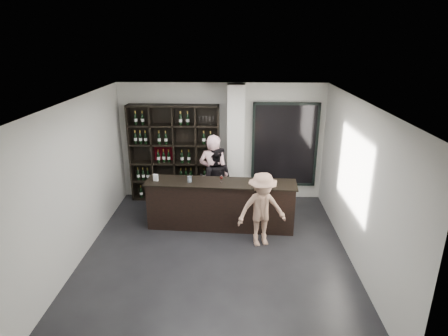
{
  "coord_description": "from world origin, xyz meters",
  "views": [
    {
      "loc": [
        0.34,
        -6.18,
        3.92
      ],
      "look_at": [
        0.11,
        1.1,
        1.35
      ],
      "focal_mm": 30.0,
      "sensor_mm": 36.0,
      "label": 1
    }
  ],
  "objects_px": {
    "taster_pink": "(214,174)",
    "customer": "(262,210)",
    "taster_black": "(216,180)",
    "wine_shelf": "(175,154)",
    "tasting_counter": "(221,204)"
  },
  "relations": [
    {
      "from": "taster_pink",
      "to": "taster_black",
      "type": "distance_m",
      "value": 0.15
    },
    {
      "from": "wine_shelf",
      "to": "tasting_counter",
      "type": "distance_m",
      "value": 2.0
    },
    {
      "from": "customer",
      "to": "taster_black",
      "type": "bearing_deg",
      "value": 109.2
    },
    {
      "from": "taster_pink",
      "to": "customer",
      "type": "height_order",
      "value": "taster_pink"
    },
    {
      "from": "wine_shelf",
      "to": "tasting_counter",
      "type": "xyz_separation_m",
      "value": [
        1.19,
        -1.47,
        -0.68
      ]
    },
    {
      "from": "tasting_counter",
      "to": "taster_pink",
      "type": "height_order",
      "value": "taster_pink"
    },
    {
      "from": "tasting_counter",
      "to": "wine_shelf",
      "type": "bearing_deg",
      "value": 132.46
    },
    {
      "from": "wine_shelf",
      "to": "taster_black",
      "type": "distance_m",
      "value": 1.33
    },
    {
      "from": "taster_pink",
      "to": "taster_black",
      "type": "height_order",
      "value": "taster_pink"
    },
    {
      "from": "taster_black",
      "to": "tasting_counter",
      "type": "bearing_deg",
      "value": 110.66
    },
    {
      "from": "wine_shelf",
      "to": "customer",
      "type": "bearing_deg",
      "value": -47.04
    },
    {
      "from": "taster_pink",
      "to": "taster_black",
      "type": "bearing_deg",
      "value": -165.37
    },
    {
      "from": "wine_shelf",
      "to": "taster_pink",
      "type": "xyz_separation_m",
      "value": [
        1.0,
        -0.72,
        -0.27
      ]
    },
    {
      "from": "tasting_counter",
      "to": "taster_pink",
      "type": "relative_size",
      "value": 1.69
    },
    {
      "from": "tasting_counter",
      "to": "taster_black",
      "type": "height_order",
      "value": "taster_black"
    }
  ]
}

